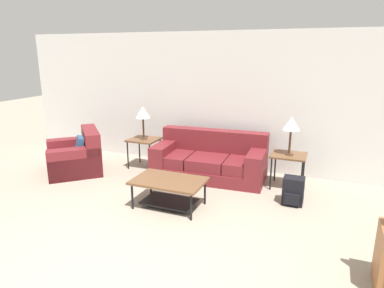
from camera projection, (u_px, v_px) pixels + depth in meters
The scene contains 9 objects.
wall_back at pixel (222, 101), 6.56m from camera, with size 9.00×0.06×2.60m.
couch at pixel (210, 161), 6.24m from camera, with size 2.04×1.04×0.82m.
armchair at pixel (77, 157), 6.51m from camera, with size 1.41×1.42×0.80m.
coffee_table at pixel (169, 187), 5.01m from camera, with size 1.04×0.67×0.42m.
side_table_left at pixel (144, 142), 6.69m from camera, with size 0.56×0.52×0.58m.
side_table_right at pixel (289, 158), 5.68m from camera, with size 0.56×0.52×0.58m.
table_lamp_left at pixel (143, 113), 6.54m from camera, with size 0.28×0.28×0.64m.
table_lamp_right at pixel (291, 124), 5.53m from camera, with size 0.28×0.28×0.64m.
backpack at pixel (293, 191), 5.13m from camera, with size 0.30×0.31×0.42m.
Camera 1 is at (1.93, -2.23, 2.24)m, focal length 32.00 mm.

